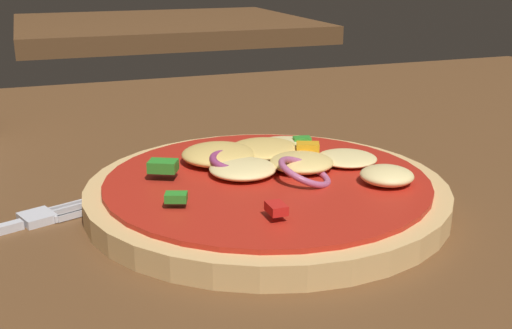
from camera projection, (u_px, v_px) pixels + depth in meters
dining_table at (247, 222)px, 0.42m from camera, size 1.16×0.86×0.04m
pizza at (268, 187)px, 0.40m from camera, size 0.23×0.23×0.03m
background_table at (163, 28)px, 1.55m from camera, size 0.69×0.58×0.04m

